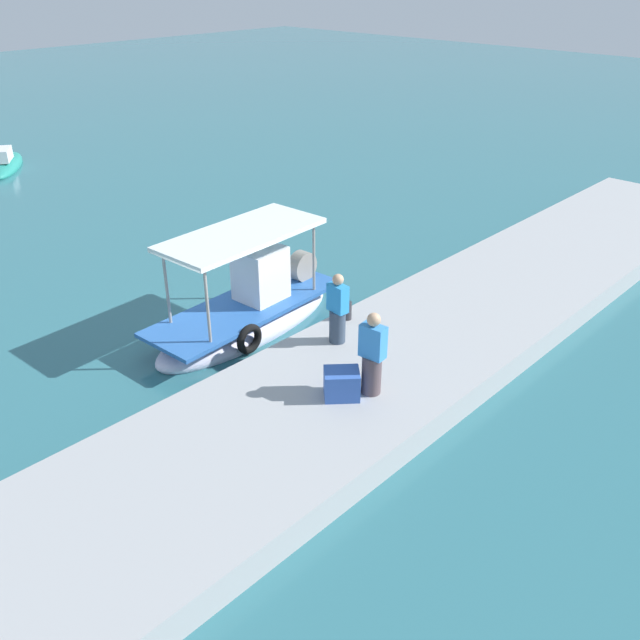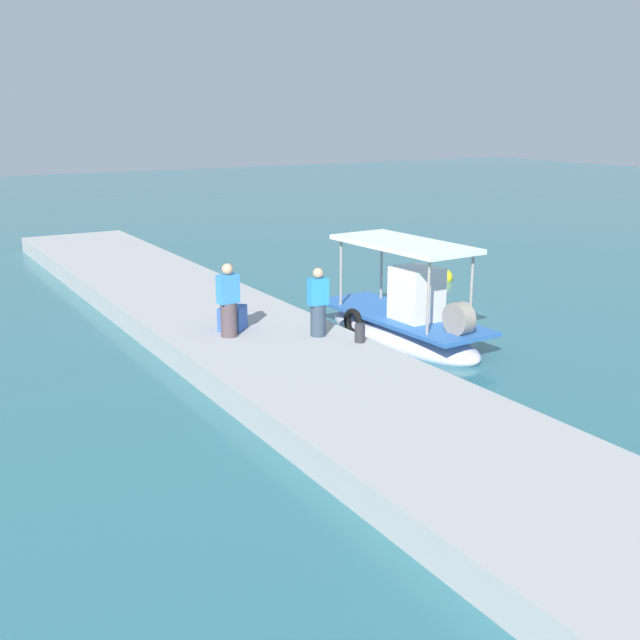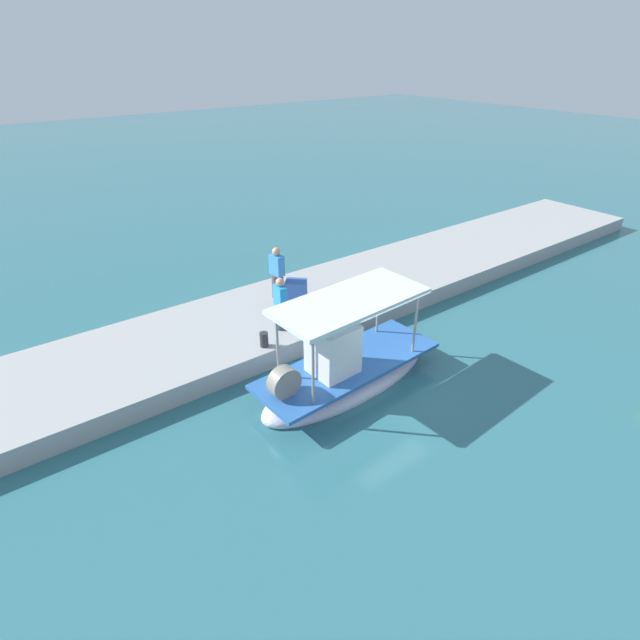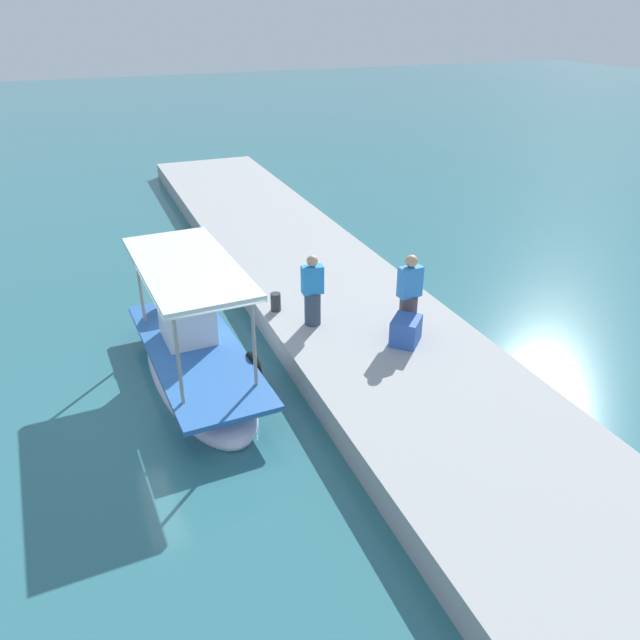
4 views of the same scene
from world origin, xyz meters
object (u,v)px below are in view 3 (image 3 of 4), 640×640
Objects in this scene: main_fishing_boat at (345,370)px; cargo_crate at (296,289)px; fisherman_by_crate at (277,275)px; fisherman_near_bollard at (281,306)px; mooring_bollard at (264,339)px.

cargo_crate is (-1.30, -4.24, 0.40)m from main_fishing_boat.
fisherman_by_crate is at bearing -32.14° from cargo_crate.
fisherman_by_crate is (-0.79, -4.56, 0.92)m from main_fishing_boat.
fisherman_near_bollard reaches higher than mooring_bollard.
cargo_crate is at bearing -135.47° from fisherman_near_bollard.
main_fishing_boat reaches higher than cargo_crate.
mooring_bollard is (1.20, -2.16, 0.33)m from main_fishing_boat.
cargo_crate is at bearing -107.02° from main_fishing_boat.
main_fishing_boat reaches higher than fisherman_near_bollard.
cargo_crate is at bearing -140.17° from mooring_bollard.
fisherman_by_crate is at bearing -119.28° from fisherman_near_bollard.
fisherman_by_crate is at bearing -129.52° from mooring_bollard.
fisherman_near_bollard is 3.78× the size of mooring_bollard.
fisherman_by_crate reaches higher than fisherman_near_bollard.
main_fishing_boat is 4.72m from fisherman_by_crate.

